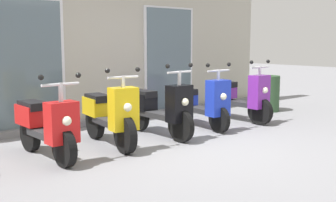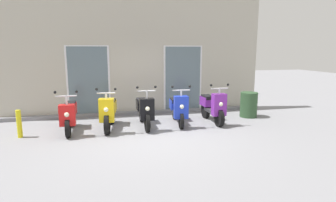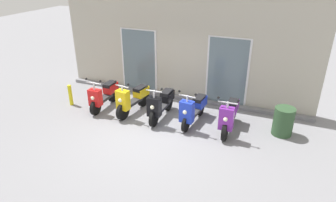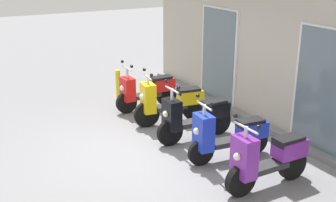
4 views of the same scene
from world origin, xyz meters
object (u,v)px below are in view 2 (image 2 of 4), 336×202
(scooter_black, at_px, (144,110))
(scooter_purple, at_px, (213,106))
(scooter_yellow, at_px, (109,112))
(trash_bin, at_px, (249,105))
(curb_bollard, at_px, (19,124))
(scooter_blue, at_px, (178,108))
(scooter_red, at_px, (69,115))

(scooter_black, relative_size, scooter_purple, 1.05)
(scooter_yellow, distance_m, trash_bin, 4.47)
(curb_bollard, bearing_deg, scooter_blue, 4.55)
(scooter_purple, bearing_deg, scooter_blue, 177.34)
(scooter_red, relative_size, curb_bollard, 2.19)
(scooter_blue, xyz_separation_m, scooter_purple, (1.06, -0.05, 0.01))
(scooter_red, xyz_separation_m, scooter_blue, (3.01, 0.10, 0.01))
(scooter_yellow, relative_size, trash_bin, 2.02)
(scooter_black, relative_size, curb_bollard, 2.34)
(scooter_red, relative_size, trash_bin, 1.90)
(scooter_yellow, distance_m, scooter_black, 0.97)
(scooter_yellow, height_order, trash_bin, scooter_yellow)
(scooter_red, bearing_deg, trash_bin, 4.65)
(scooter_purple, xyz_separation_m, curb_bollard, (-5.24, -0.28, -0.14))
(scooter_black, xyz_separation_m, scooter_blue, (1.00, 0.06, -0.01))
(curb_bollard, bearing_deg, scooter_red, 11.02)
(scooter_purple, bearing_deg, scooter_yellow, -179.81)
(trash_bin, height_order, curb_bollard, trash_bin)
(scooter_red, bearing_deg, scooter_yellow, 2.54)
(scooter_black, bearing_deg, scooter_blue, 3.16)
(scooter_black, height_order, curb_bollard, scooter_black)
(scooter_black, distance_m, trash_bin, 3.51)
(scooter_yellow, distance_m, curb_bollard, 2.22)
(scooter_purple, bearing_deg, curb_bollard, -176.91)
(scooter_black, bearing_deg, scooter_yellow, -179.78)
(scooter_black, height_order, scooter_purple, scooter_black)
(curb_bollard, bearing_deg, scooter_black, 4.99)
(scooter_purple, height_order, curb_bollard, scooter_purple)
(scooter_purple, height_order, trash_bin, scooter_purple)
(curb_bollard, bearing_deg, scooter_purple, 3.09)
(scooter_blue, bearing_deg, scooter_yellow, -178.28)
(scooter_blue, height_order, trash_bin, scooter_blue)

